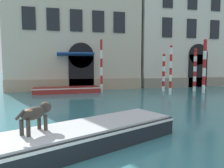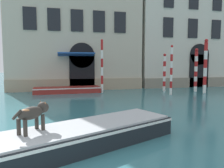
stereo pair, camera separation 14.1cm
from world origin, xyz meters
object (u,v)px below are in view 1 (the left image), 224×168
object	(u,v)px
boat_foreground	(88,134)
mooring_pole_3	(195,70)
boat_moored_near_palazzo	(67,90)
mooring_pole_0	(164,72)
mooring_pole_4	(101,66)
dog_on_deck	(36,113)
mooring_pole_1	(171,70)
mooring_pole_2	(204,66)

from	to	relation	value
boat_foreground	mooring_pole_3	size ratio (longest dim) A/B	1.63
boat_moored_near_palazzo	mooring_pole_0	bearing A→B (deg)	-8.40
boat_moored_near_palazzo	mooring_pole_4	bearing A→B (deg)	-10.18
dog_on_deck	boat_moored_near_palazzo	xyz separation A→B (m)	(1.28, 12.70, -0.91)
mooring_pole_1	mooring_pole_2	size ratio (longest dim) A/B	0.87
boat_moored_near_palazzo	mooring_pole_1	size ratio (longest dim) A/B	1.42
boat_foreground	dog_on_deck	bearing A→B (deg)	169.82
mooring_pole_2	mooring_pole_4	distance (m)	8.65
boat_moored_near_palazzo	mooring_pole_4	xyz separation A→B (m)	(2.93, -0.43, 2.03)
dog_on_deck	mooring_pole_2	xyz separation A→B (m)	(12.49, 9.77, 1.11)
boat_moored_near_palazzo	dog_on_deck	bearing A→B (deg)	-97.65
mooring_pole_1	mooring_pole_2	distance (m)	3.20
mooring_pole_1	mooring_pole_3	bearing A→B (deg)	23.82
mooring_pole_2	boat_moored_near_palazzo	bearing A→B (deg)	165.38
mooring_pole_3	mooring_pole_4	xyz separation A→B (m)	(-8.26, 1.25, 0.36)
mooring_pole_2	mooring_pole_1	bearing A→B (deg)	-177.32
mooring_pole_1	mooring_pole_3	size ratio (longest dim) A/B	1.03
boat_foreground	mooring_pole_4	world-z (taller)	mooring_pole_4
mooring_pole_3	dog_on_deck	bearing A→B (deg)	-138.54
dog_on_deck	mooring_pole_4	bearing A→B (deg)	21.38
boat_foreground	dog_on_deck	xyz separation A→B (m)	(-1.44, -0.34, 0.82)
boat_foreground	mooring_pole_1	world-z (taller)	mooring_pole_1
boat_foreground	boat_moored_near_palazzo	size ratio (longest dim) A/B	1.11
dog_on_deck	mooring_pole_2	world-z (taller)	mooring_pole_2
mooring_pole_4	boat_moored_near_palazzo	bearing A→B (deg)	171.69
mooring_pole_1	mooring_pole_3	distance (m)	3.45
mooring_pole_0	mooring_pole_2	xyz separation A→B (m)	(2.72, -1.95, 0.58)
boat_foreground	mooring_pole_2	xyz separation A→B (m)	(11.06, 9.43, 1.93)
dog_on_deck	mooring_pole_4	size ratio (longest dim) A/B	0.21
dog_on_deck	mooring_pole_4	distance (m)	13.02
mooring_pole_0	mooring_pole_4	distance (m)	5.62
mooring_pole_2	mooring_pole_4	bearing A→B (deg)	163.22
mooring_pole_1	mooring_pole_0	bearing A→B (deg)	77.51
mooring_pole_2	mooring_pole_3	distance (m)	1.29
boat_moored_near_palazzo	mooring_pole_3	bearing A→B (deg)	-10.41
mooring_pole_0	mooring_pole_2	world-z (taller)	mooring_pole_2
boat_moored_near_palazzo	mooring_pole_0	xyz separation A→B (m)	(8.49, -0.97, 1.44)
mooring_pole_0	mooring_pole_1	size ratio (longest dim) A/B	0.85
boat_moored_near_palazzo	mooring_pole_2	world-z (taller)	mooring_pole_2
dog_on_deck	mooring_pole_3	bearing A→B (deg)	-8.22
mooring_pole_0	mooring_pole_4	size ratio (longest dim) A/B	0.74
boat_foreground	mooring_pole_2	size ratio (longest dim) A/B	1.38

